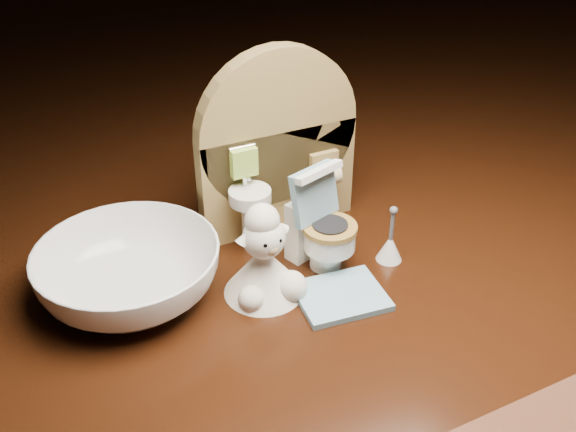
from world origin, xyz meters
The scene contains 6 objects.
backdrop_panel centered at (0.00, 0.06, 0.07)m, with size 0.13×0.05×0.15m.
toy_toilet centered at (0.01, 0.01, 0.03)m, with size 0.05×0.05×0.08m.
bath_mat centered at (0.00, -0.04, 0.00)m, with size 0.06×0.05×0.00m, color #7AA6BB.
toilet_brush centered at (0.05, -0.02, 0.01)m, with size 0.02×0.02×0.05m.
plush_lamb centered at (-0.05, -0.01, 0.03)m, with size 0.06×0.06×0.07m.
ceramic_bowl centered at (-0.13, 0.03, 0.02)m, with size 0.13×0.13×0.04m, color white.
Camera 1 is at (-0.19, -0.34, 0.29)m, focal length 40.00 mm.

